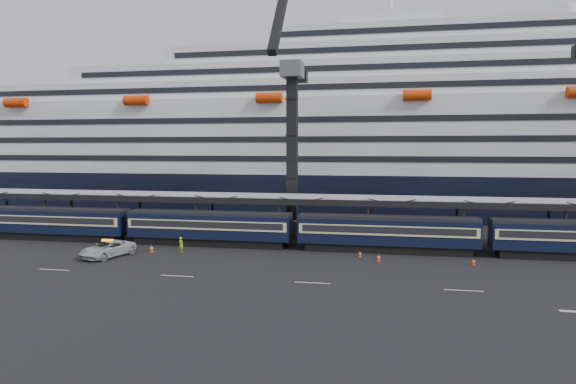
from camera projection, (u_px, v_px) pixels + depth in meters
ground at (481, 279)px, 43.83m from camera, size 260.00×260.00×0.00m
train at (419, 233)px, 54.30m from camera, size 133.05×3.00×4.05m
canopy at (460, 201)px, 57.07m from camera, size 130.00×6.25×5.53m
cruise_ship at (429, 141)px, 87.95m from camera, size 214.09×28.84×34.00m
crane_dark_near at (292, 142)px, 64.78m from camera, size 4.50×17.75×35.08m
pickup_truck at (107, 249)px, 52.66m from camera, size 4.32×6.53×1.67m
worker at (181, 245)px, 55.07m from camera, size 0.70×0.59×1.64m
traffic_cone_a at (152, 248)px, 55.07m from camera, size 0.44×0.44×0.87m
traffic_cone_b at (107, 252)px, 53.01m from camera, size 0.40×0.40×0.81m
traffic_cone_c at (379, 257)px, 50.68m from camera, size 0.39×0.39×0.77m
traffic_cone_d at (360, 254)px, 52.65m from camera, size 0.34×0.34×0.68m
traffic_cone_e at (474, 262)px, 49.03m from camera, size 0.34×0.34×0.69m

